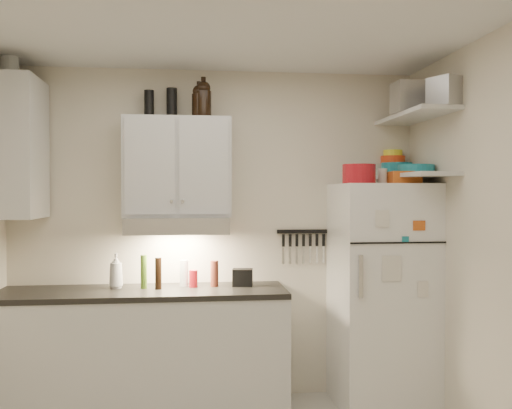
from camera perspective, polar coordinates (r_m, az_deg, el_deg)
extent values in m
cube|color=silver|center=(3.20, -2.69, 19.01)|extent=(3.20, 3.00, 0.02)
cube|color=beige|center=(4.56, -4.03, -3.00)|extent=(3.20, 0.02, 2.60)
cube|color=beige|center=(3.56, 24.24, -4.26)|extent=(0.02, 3.00, 2.60)
cube|color=silver|center=(4.41, -11.20, -14.52)|extent=(2.10, 0.60, 0.88)
cube|color=black|center=(4.31, -11.23, -8.62)|extent=(2.10, 0.62, 0.04)
cube|color=silver|center=(4.38, -7.86, 3.70)|extent=(0.80, 0.33, 0.75)
cube|color=silver|center=(4.42, -22.85, 5.22)|extent=(0.33, 0.55, 1.00)
cube|color=silver|center=(4.31, -7.87, -2.05)|extent=(0.76, 0.46, 0.12)
cube|color=white|center=(4.51, 12.46, -8.83)|extent=(0.70, 0.68, 1.70)
cube|color=silver|center=(4.43, 15.60, 8.51)|extent=(0.30, 0.95, 0.03)
cube|color=silver|center=(4.39, 15.56, 2.81)|extent=(0.30, 0.95, 0.03)
cube|color=black|center=(4.62, 4.69, -2.70)|extent=(0.42, 0.02, 0.03)
cylinder|color=#A8131C|center=(4.27, 10.25, 3.03)|extent=(0.27, 0.27, 0.14)
cube|color=#CA5619|center=(4.39, 14.52, 2.62)|extent=(0.25, 0.29, 0.09)
cylinder|color=silver|center=(4.40, 12.54, 2.79)|extent=(0.07, 0.07, 0.11)
cylinder|color=silver|center=(4.72, 15.24, 9.46)|extent=(0.37, 0.37, 0.20)
cube|color=#AAAAAD|center=(4.38, 15.08, 10.28)|extent=(0.23, 0.21, 0.23)
cube|color=#AAAAAD|center=(4.14, 18.54, 10.61)|extent=(0.26, 0.26, 0.20)
cylinder|color=teal|center=(4.72, 13.89, 3.48)|extent=(0.25, 0.25, 0.10)
cylinder|color=#F34116|center=(4.79, 13.53, 4.38)|extent=(0.20, 0.20, 0.06)
cylinder|color=yellow|center=(4.80, 13.53, 5.03)|extent=(0.15, 0.15, 0.05)
cylinder|color=teal|center=(4.40, 15.71, 3.43)|extent=(0.29, 0.29, 0.07)
cylinder|color=black|center=(4.50, -8.42, 9.94)|extent=(0.11, 0.11, 0.24)
cylinder|color=black|center=(4.51, -10.64, 9.80)|extent=(0.09, 0.09, 0.22)
cylinder|color=silver|center=(4.53, -23.44, 12.62)|extent=(0.13, 0.13, 0.17)
imported|color=silver|center=(4.40, -13.83, -6.25)|extent=(0.13, 0.13, 0.29)
cylinder|color=maroon|center=(4.36, -4.18, -6.92)|extent=(0.07, 0.07, 0.20)
cylinder|color=#456A1A|center=(4.34, -11.16, -6.61)|extent=(0.06, 0.06, 0.25)
cylinder|color=black|center=(4.29, -9.74, -6.81)|extent=(0.05, 0.05, 0.23)
cylinder|color=silver|center=(4.41, -7.21, -6.82)|extent=(0.09, 0.09, 0.20)
cylinder|color=#A8131C|center=(4.35, -6.28, -7.38)|extent=(0.07, 0.07, 0.13)
cube|color=black|center=(4.38, -1.35, -7.30)|extent=(0.17, 0.13, 0.13)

